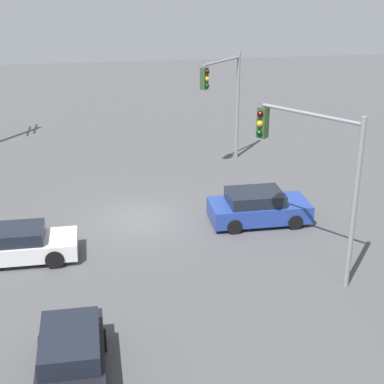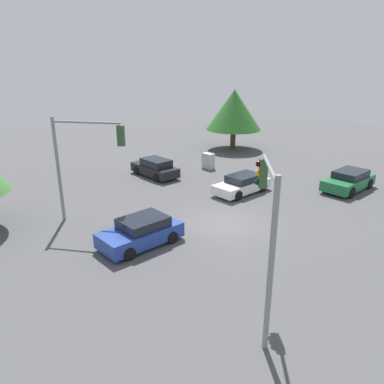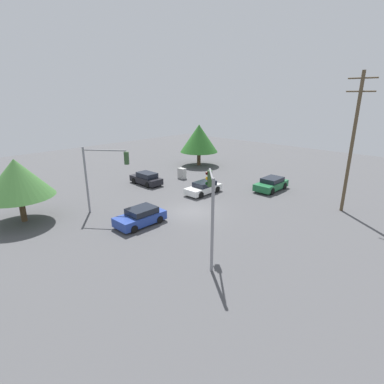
# 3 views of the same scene
# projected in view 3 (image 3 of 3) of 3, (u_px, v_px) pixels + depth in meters

# --- Properties ---
(ground_plane) EXTENTS (80.00, 80.00, 0.00)m
(ground_plane) POSITION_uv_depth(u_px,v_px,m) (192.00, 212.00, 26.77)
(ground_plane) COLOR #4C4C4F
(sedan_blue) EXTENTS (2.03, 4.06, 1.38)m
(sedan_blue) POSITION_uv_depth(u_px,v_px,m) (141.00, 217.00, 23.95)
(sedan_blue) COLOR #233D93
(sedan_blue) RESTS_ON ground_plane
(sedan_white) EXTENTS (1.87, 4.20, 1.27)m
(sedan_white) POSITION_uv_depth(u_px,v_px,m) (204.00, 188.00, 31.59)
(sedan_white) COLOR silver
(sedan_white) RESTS_ON ground_plane
(sedan_green) EXTENTS (2.06, 4.32, 1.37)m
(sedan_green) POSITION_uv_depth(u_px,v_px,m) (271.00, 184.00, 32.68)
(sedan_green) COLOR #1E6638
(sedan_green) RESTS_ON ground_plane
(sedan_dark) EXTENTS (4.18, 1.84, 1.41)m
(sedan_dark) POSITION_uv_depth(u_px,v_px,m) (146.00, 179.00, 34.82)
(sedan_dark) COLOR black
(sedan_dark) RESTS_ON ground_plane
(traffic_signal_main) EXTENTS (2.49, 2.55, 5.70)m
(traffic_signal_main) POSITION_uv_depth(u_px,v_px,m) (211.00, 201.00, 17.89)
(traffic_signal_main) COLOR gray
(traffic_signal_main) RESTS_ON ground_plane
(traffic_signal_cross) EXTENTS (3.26, 2.59, 5.84)m
(traffic_signal_cross) POSITION_uv_depth(u_px,v_px,m) (103.00, 169.00, 25.28)
(traffic_signal_cross) COLOR gray
(traffic_signal_cross) RESTS_ON ground_plane
(utility_pole_tall) EXTENTS (2.20, 0.28, 11.82)m
(utility_pole_tall) POSITION_uv_depth(u_px,v_px,m) (352.00, 142.00, 25.11)
(utility_pole_tall) COLOR brown
(utility_pole_tall) RESTS_ON ground_plane
(electrical_cabinet) EXTENTS (0.96, 0.63, 1.29)m
(electrical_cabinet) POSITION_uv_depth(u_px,v_px,m) (182.00, 173.00, 37.27)
(electrical_cabinet) COLOR #B2B2AD
(electrical_cabinet) RESTS_ON ground_plane
(tree_left) EXTENTS (5.48, 5.48, 5.93)m
(tree_left) POSITION_uv_depth(u_px,v_px,m) (199.00, 138.00, 43.34)
(tree_left) COLOR #4C3823
(tree_left) RESTS_ON ground_plane
(tree_right) EXTENTS (5.43, 5.43, 5.23)m
(tree_right) POSITION_uv_depth(u_px,v_px,m) (17.00, 178.00, 23.67)
(tree_right) COLOR #4C3823
(tree_right) RESTS_ON ground_plane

